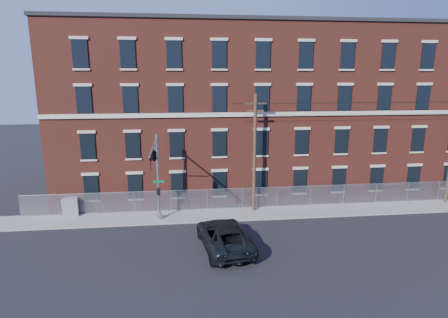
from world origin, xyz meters
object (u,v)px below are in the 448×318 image
Objects in this scene: pickup_truck at (224,236)px; utility_cabinet at (70,207)px; utility_pole_near at (255,151)px; traffic_signal_mast at (155,163)px.

utility_cabinet is (-12.09, 7.00, -0.01)m from pickup_truck.
utility_pole_near is 1.55× the size of pickup_truck.
traffic_signal_mast is 7.23m from pickup_truck.
utility_pole_near reaches higher than pickup_truck.
traffic_signal_mast is 1.09× the size of pickup_truck.
pickup_truck is 4.20× the size of utility_cabinet.
pickup_truck is (-3.32, -6.60, -4.44)m from utility_pole_near.
utility_cabinet is at bearing -38.07° from pickup_truck.
pickup_truck is at bearing -38.63° from utility_cabinet.
pickup_truck is 13.97m from utility_cabinet.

